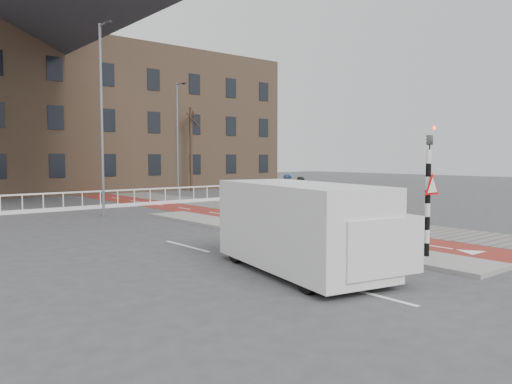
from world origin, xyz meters
TOP-DOWN VIEW (x-y plane):
  - ground at (0.00, 0.00)m, footprint 120.00×120.00m
  - bike_lane at (1.50, 10.00)m, footprint 2.50×60.00m
  - sidewalk at (4.30, 10.00)m, footprint 3.00×60.00m
  - curb_island at (-0.70, 4.00)m, footprint 1.80×16.00m
  - traffic_signal at (-0.60, -2.02)m, footprint 0.80×0.80m
  - bollard at (-0.65, 2.37)m, footprint 0.12×0.12m
  - cyclist_near at (0.55, 4.72)m, footprint 0.87×2.12m
  - cyclist_far at (2.34, 5.80)m, footprint 0.88×1.86m
  - van at (-4.23, -0.78)m, footprint 3.00×5.35m
  - railing at (-5.00, 17.00)m, footprint 28.00×0.10m
  - townhouse_row at (-3.00, 32.00)m, footprint 46.00×10.00m
  - tree_right at (9.43, 25.91)m, footprint 0.25×0.25m
  - streetlight_near at (-3.41, 13.16)m, footprint 0.12×0.12m
  - streetlight_right at (5.56, 21.55)m, footprint 0.12×0.12m

SIDE VIEW (x-z plane):
  - ground at x=0.00m, z-range 0.00..0.00m
  - bike_lane at x=1.50m, z-range 0.00..0.01m
  - sidewalk at x=4.30m, z-range 0.00..0.01m
  - curb_island at x=-0.70m, z-range 0.00..0.12m
  - railing at x=-5.00m, z-range -0.19..0.80m
  - bollard at x=-0.65m, z-range 0.12..0.92m
  - cyclist_near at x=0.55m, z-range -0.34..1.79m
  - cyclist_far at x=2.34m, z-range -0.16..1.80m
  - van at x=-4.23m, z-range 0.06..2.23m
  - traffic_signal at x=-0.60m, z-range 0.15..3.83m
  - tree_right at x=9.43m, z-range 0.00..6.90m
  - streetlight_right at x=5.56m, z-range 0.00..8.03m
  - streetlight_near at x=-3.41m, z-range 0.00..8.92m
  - townhouse_row at x=-3.00m, z-range -0.14..15.76m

